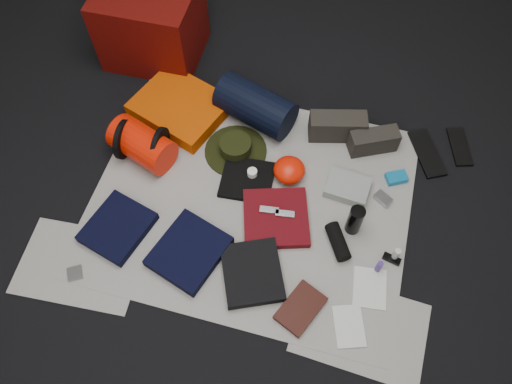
% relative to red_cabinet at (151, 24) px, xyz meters
% --- Properties ---
extents(floor, '(4.50, 4.50, 0.02)m').
position_rel_red_cabinet_xyz_m(floor, '(0.83, -0.86, -0.24)').
color(floor, black).
rests_on(floor, ground).
extents(newspaper_mat, '(1.60, 1.30, 0.01)m').
position_rel_red_cabinet_xyz_m(newspaper_mat, '(0.83, -0.86, -0.22)').
color(newspaper_mat, '#B5B0A7').
rests_on(newspaper_mat, floor).
extents(newspaper_sheet_front_left, '(0.61, 0.44, 0.00)m').
position_rel_red_cabinet_xyz_m(newspaper_sheet_front_left, '(0.13, -1.41, -0.22)').
color(newspaper_sheet_front_left, '#B5B0A7').
rests_on(newspaper_sheet_front_left, floor).
extents(newspaper_sheet_front_right, '(0.60, 0.43, 0.00)m').
position_rel_red_cabinet_xyz_m(newspaper_sheet_front_right, '(1.48, -1.36, -0.22)').
color(newspaper_sheet_front_right, '#B5B0A7').
rests_on(newspaper_sheet_front_right, floor).
extents(red_cabinet, '(0.55, 0.46, 0.45)m').
position_rel_red_cabinet_xyz_m(red_cabinet, '(0.00, 0.00, 0.00)').
color(red_cabinet, '#550906').
rests_on(red_cabinet, floor).
extents(sleeping_pad, '(0.58, 0.53, 0.09)m').
position_rel_red_cabinet_xyz_m(sleeping_pad, '(0.30, -0.41, -0.18)').
color(sleeping_pad, '#CE4502').
rests_on(sleeping_pad, newspaper_mat).
extents(stuff_sack, '(0.38, 0.30, 0.20)m').
position_rel_red_cabinet_xyz_m(stuff_sack, '(0.21, -0.74, -0.12)').
color(stuff_sack, red).
rests_on(stuff_sack, newspaper_mat).
extents(sack_strap_left, '(0.02, 0.22, 0.22)m').
position_rel_red_cabinet_xyz_m(sack_strap_left, '(0.11, -0.74, -0.11)').
color(sack_strap_left, black).
rests_on(sack_strap_left, newspaper_mat).
extents(sack_strap_right, '(0.02, 0.22, 0.22)m').
position_rel_red_cabinet_xyz_m(sack_strap_right, '(0.31, -0.74, -0.11)').
color(sack_strap_right, black).
rests_on(sack_strap_right, newspaper_mat).
extents(navy_duffel, '(0.47, 0.35, 0.22)m').
position_rel_red_cabinet_xyz_m(navy_duffel, '(0.72, -0.34, -0.11)').
color(navy_duffel, black).
rests_on(navy_duffel, newspaper_mat).
extents(boonie_brim, '(0.42, 0.42, 0.01)m').
position_rel_red_cabinet_xyz_m(boonie_brim, '(0.67, -0.59, -0.22)').
color(boonie_brim, black).
rests_on(boonie_brim, newspaper_mat).
extents(boonie_crown, '(0.17, 0.17, 0.08)m').
position_rel_red_cabinet_xyz_m(boonie_crown, '(0.67, -0.59, -0.17)').
color(boonie_crown, black).
rests_on(boonie_crown, boonie_brim).
extents(hiking_boot_left, '(0.32, 0.19, 0.15)m').
position_rel_red_cabinet_xyz_m(hiking_boot_left, '(1.18, -0.34, -0.14)').
color(hiking_boot_left, '#2B2721').
rests_on(hiking_boot_left, newspaper_mat).
extents(hiking_boot_right, '(0.27, 0.20, 0.13)m').
position_rel_red_cabinet_xyz_m(hiking_boot_right, '(1.38, -0.37, -0.16)').
color(hiking_boot_right, '#2B2721').
rests_on(hiking_boot_right, newspaper_mat).
extents(flip_flop_left, '(0.24, 0.32, 0.02)m').
position_rel_red_cabinet_xyz_m(flip_flop_left, '(1.68, -0.33, -0.22)').
color(flip_flop_left, black).
rests_on(flip_flop_left, floor).
extents(flip_flop_right, '(0.16, 0.26, 0.01)m').
position_rel_red_cabinet_xyz_m(flip_flop_right, '(1.85, -0.24, -0.22)').
color(flip_flop_right, black).
rests_on(flip_flop_right, floor).
extents(trousers_navy_a, '(0.35, 0.37, 0.05)m').
position_rel_red_cabinet_xyz_m(trousers_navy_a, '(0.24, -1.19, -0.20)').
color(trousers_navy_a, black).
rests_on(trousers_navy_a, newspaper_mat).
extents(trousers_navy_b, '(0.38, 0.41, 0.05)m').
position_rel_red_cabinet_xyz_m(trousers_navy_b, '(0.62, -1.22, -0.19)').
color(trousers_navy_b, black).
rests_on(trousers_navy_b, newspaper_mat).
extents(trousers_charcoal, '(0.37, 0.39, 0.05)m').
position_rel_red_cabinet_xyz_m(trousers_charcoal, '(0.95, -1.25, -0.20)').
color(trousers_charcoal, black).
rests_on(trousers_charcoal, newspaper_mat).
extents(black_tshirt, '(0.29, 0.27, 0.03)m').
position_rel_red_cabinet_xyz_m(black_tshirt, '(0.78, -0.75, -0.21)').
color(black_tshirt, black).
rests_on(black_tshirt, newspaper_mat).
extents(red_shirt, '(0.40, 0.40, 0.04)m').
position_rel_red_cabinet_xyz_m(red_shirt, '(0.98, -0.94, -0.20)').
color(red_shirt, '#57090F').
rests_on(red_shirt, newspaper_mat).
extents(orange_stuff_sack, '(0.18, 0.18, 0.11)m').
position_rel_red_cabinet_xyz_m(orange_stuff_sack, '(0.99, -0.66, -0.17)').
color(orange_stuff_sack, red).
rests_on(orange_stuff_sack, newspaper_mat).
extents(first_aid_pouch, '(0.23, 0.18, 0.05)m').
position_rel_red_cabinet_xyz_m(first_aid_pouch, '(1.30, -0.67, -0.19)').
color(first_aid_pouch, gray).
rests_on(first_aid_pouch, newspaper_mat).
extents(water_bottle, '(0.08, 0.08, 0.19)m').
position_rel_red_cabinet_xyz_m(water_bottle, '(1.36, -0.88, -0.13)').
color(water_bottle, black).
rests_on(water_bottle, newspaper_mat).
extents(speaker, '(0.16, 0.20, 0.07)m').
position_rel_red_cabinet_xyz_m(speaker, '(1.31, -0.99, -0.18)').
color(speaker, black).
rests_on(speaker, newspaper_mat).
extents(compact_camera, '(0.10, 0.09, 0.03)m').
position_rel_red_cabinet_xyz_m(compact_camera, '(1.48, -0.68, -0.20)').
color(compact_camera, '#ABABAF').
rests_on(compact_camera, newspaper_mat).
extents(cyan_case, '(0.13, 0.11, 0.03)m').
position_rel_red_cabinet_xyz_m(cyan_case, '(1.54, -0.54, -0.20)').
color(cyan_case, '#0F6B9A').
rests_on(cyan_case, newspaper_mat).
extents(toiletry_purple, '(0.03, 0.03, 0.08)m').
position_rel_red_cabinet_xyz_m(toiletry_purple, '(1.51, -1.07, -0.18)').
color(toiletry_purple, '#41267D').
rests_on(toiletry_purple, newspaper_mat).
extents(toiletry_clear, '(0.03, 0.03, 0.09)m').
position_rel_red_cabinet_xyz_m(toiletry_clear, '(1.58, -0.99, -0.17)').
color(toiletry_clear, beige).
rests_on(toiletry_clear, newspaper_mat).
extents(paperback_book, '(0.23, 0.27, 0.03)m').
position_rel_red_cabinet_xyz_m(paperback_book, '(1.20, -1.35, -0.20)').
color(paperback_book, black).
rests_on(paperback_book, newspaper_mat).
extents(map_booklet, '(0.19, 0.22, 0.01)m').
position_rel_red_cabinet_xyz_m(map_booklet, '(1.43, -1.37, -0.21)').
color(map_booklet, silver).
rests_on(map_booklet, newspaper_mat).
extents(map_printout, '(0.18, 0.21, 0.01)m').
position_rel_red_cabinet_xyz_m(map_printout, '(1.49, -1.17, -0.22)').
color(map_printout, silver).
rests_on(map_printout, newspaper_mat).
extents(sunglasses, '(0.09, 0.05, 0.02)m').
position_rel_red_cabinet_xyz_m(sunglasses, '(1.57, -1.00, -0.21)').
color(sunglasses, black).
rests_on(sunglasses, newspaper_mat).
extents(key_cluster, '(0.10, 0.10, 0.01)m').
position_rel_red_cabinet_xyz_m(key_cluster, '(0.13, -1.46, -0.21)').
color(key_cluster, '#ABABAF').
rests_on(key_cluster, newspaper_mat).
extents(tape_roll, '(0.05, 0.05, 0.04)m').
position_rel_red_cabinet_xyz_m(tape_roll, '(0.80, -0.72, -0.18)').
color(tape_roll, white).
rests_on(tape_roll, black_tshirt).
extents(energy_bar_a, '(0.10, 0.05, 0.01)m').
position_rel_red_cabinet_xyz_m(energy_bar_a, '(0.94, -0.92, -0.17)').
color(energy_bar_a, '#ABABAF').
rests_on(energy_bar_a, red_shirt).
extents(energy_bar_b, '(0.10, 0.05, 0.01)m').
position_rel_red_cabinet_xyz_m(energy_bar_b, '(1.02, -0.92, -0.17)').
color(energy_bar_b, '#ABABAF').
rests_on(energy_bar_b, red_shirt).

